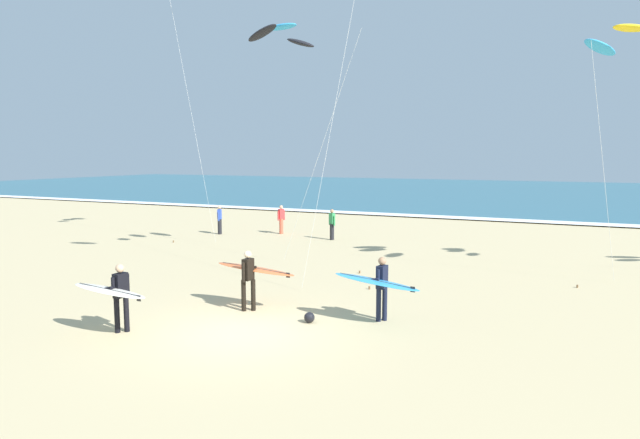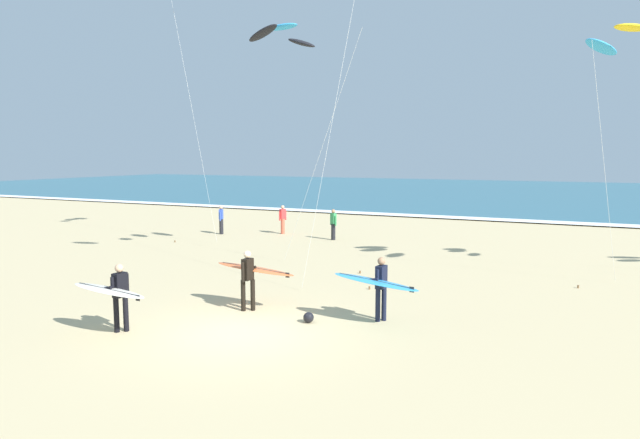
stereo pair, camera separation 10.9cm
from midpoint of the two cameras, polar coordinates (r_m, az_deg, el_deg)
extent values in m
plane|color=tan|center=(13.96, -8.05, -11.49)|extent=(160.00, 160.00, 0.00)
cube|color=#2D6075|center=(68.23, 19.21, 2.69)|extent=(160.00, 60.00, 0.08)
cube|color=white|center=(38.93, 14.37, 0.19)|extent=(160.00, 1.71, 0.01)
cylinder|color=black|center=(15.66, -7.76, -7.80)|extent=(0.13, 0.13, 0.88)
cylinder|color=black|center=(15.67, -6.78, -7.77)|extent=(0.13, 0.13, 0.88)
cube|color=black|center=(15.49, -7.31, -5.13)|extent=(0.21, 0.35, 0.60)
cube|color=red|center=(15.55, -7.63, -4.95)|extent=(0.02, 0.20, 0.32)
sphere|color=beige|center=(15.41, -7.33, -3.61)|extent=(0.21, 0.21, 0.21)
cylinder|color=black|center=(15.32, -7.79, -5.43)|extent=(0.09, 0.09, 0.56)
cylinder|color=black|center=(15.66, -6.84, -4.59)|extent=(0.09, 0.09, 0.26)
cylinder|color=black|center=(15.79, -6.83, -4.98)|extent=(0.25, 0.09, 0.14)
ellipsoid|color=orange|center=(15.80, -6.57, -5.12)|extent=(2.57, 0.59, 0.22)
cube|color=#333333|center=(15.79, -6.57, -4.99)|extent=(2.24, 0.08, 0.13)
cube|color=#262628|center=(15.26, -3.19, -5.77)|extent=(0.12, 0.02, 0.14)
cylinder|color=black|center=(14.58, -20.14, -9.24)|extent=(0.13, 0.13, 0.88)
cylinder|color=black|center=(14.58, -19.27, -9.21)|extent=(0.13, 0.13, 0.88)
cube|color=black|center=(14.40, -19.82, -6.39)|extent=(0.21, 0.35, 0.60)
cube|color=white|center=(14.47, -20.11, -6.18)|extent=(0.02, 0.20, 0.32)
sphere|color=tan|center=(14.31, -19.89, -4.75)|extent=(0.21, 0.21, 0.21)
cylinder|color=black|center=(14.22, -20.51, -6.12)|extent=(0.09, 0.09, 0.26)
cylinder|color=black|center=(14.24, -20.93, -6.66)|extent=(0.25, 0.09, 0.14)
cylinder|color=black|center=(14.56, -19.15, -6.38)|extent=(0.09, 0.09, 0.56)
ellipsoid|color=white|center=(14.18, -20.88, -6.88)|extent=(2.27, 0.56, 0.18)
cube|color=#333333|center=(14.17, -20.88, -6.74)|extent=(1.98, 0.08, 0.10)
cube|color=#262628|center=(13.52, -18.14, -7.73)|extent=(0.12, 0.02, 0.14)
cylinder|color=black|center=(14.64, 6.23, -8.80)|extent=(0.13, 0.13, 0.88)
cylinder|color=black|center=(14.74, 6.86, -8.70)|extent=(0.13, 0.13, 0.88)
cube|color=black|center=(14.51, 6.58, -5.93)|extent=(0.24, 0.36, 0.60)
cube|color=red|center=(14.55, 6.21, -5.73)|extent=(0.03, 0.20, 0.32)
sphere|color=#A87A59|center=(14.43, 6.60, -4.30)|extent=(0.21, 0.21, 0.21)
cylinder|color=black|center=(14.29, 6.19, -5.68)|extent=(0.09, 0.09, 0.26)
cylinder|color=black|center=(14.26, 5.81, -6.23)|extent=(0.26, 0.11, 0.14)
cylinder|color=black|center=(14.73, 6.96, -5.91)|extent=(0.09, 0.09, 0.56)
ellipsoid|color=#3399D8|center=(14.21, 5.95, -6.44)|extent=(2.42, 0.79, 0.25)
cube|color=#333333|center=(14.20, 5.96, -6.30)|extent=(2.08, 0.25, 0.16)
cube|color=#262628|center=(13.83, 9.71, -7.16)|extent=(0.12, 0.03, 0.14)
cylinder|color=silver|center=(17.50, 1.91, 12.52)|extent=(1.91, 1.12, 12.04)
cylinder|color=brown|center=(18.08, 5.32, -7.07)|extent=(0.06, 0.06, 0.10)
cylinder|color=silver|center=(27.72, -12.98, 10.94)|extent=(2.26, 0.46, 12.76)
cylinder|color=brown|center=(28.50, -14.69, -2.20)|extent=(0.06, 0.06, 0.10)
ellipsoid|color=yellow|center=(21.33, 29.69, 16.89)|extent=(1.41, 1.47, 0.20)
ellipsoid|color=#2D99DB|center=(21.95, 27.25, 15.60)|extent=(1.41, 1.47, 0.62)
cylinder|color=silver|center=(20.27, 27.50, 5.00)|extent=(1.15, 1.29, 7.82)
cylinder|color=brown|center=(20.08, 25.32, -6.30)|extent=(0.06, 0.06, 0.10)
ellipsoid|color=black|center=(23.53, -1.80, 17.83)|extent=(1.49, 0.80, 0.63)
ellipsoid|color=#2D99DB|center=(22.77, -3.73, 19.29)|extent=(1.50, 0.81, 0.20)
ellipsoid|color=black|center=(21.85, -5.79, 18.67)|extent=(1.49, 0.80, 0.63)
cylinder|color=silver|center=(21.05, 0.19, 6.97)|extent=(3.62, 0.78, 8.69)
cylinder|color=brown|center=(20.44, 4.33, -5.45)|extent=(0.06, 0.06, 0.10)
cylinder|color=black|center=(30.86, -10.09, -0.72)|extent=(0.22, 0.22, 0.84)
cube|color=#3351B7|center=(30.78, -10.11, 0.55)|extent=(0.29, 0.36, 0.54)
sphere|color=tan|center=(30.74, -10.13, 1.25)|extent=(0.20, 0.20, 0.20)
cylinder|color=#3351B7|center=(30.58, -10.20, 0.32)|extent=(0.08, 0.08, 0.50)
cylinder|color=#3351B7|center=(30.99, -10.02, 0.41)|extent=(0.08, 0.08, 0.50)
cylinder|color=black|center=(28.32, 1.49, -1.28)|extent=(0.22, 0.22, 0.84)
cube|color=#339351|center=(28.23, 1.50, 0.11)|extent=(0.37, 0.32, 0.54)
sphere|color=#A87A59|center=(28.19, 1.50, 0.87)|extent=(0.20, 0.20, 0.20)
cylinder|color=#339351|center=(28.07, 1.74, -0.14)|extent=(0.08, 0.08, 0.50)
cylinder|color=#339351|center=(28.41, 1.25, -0.05)|extent=(0.08, 0.08, 0.50)
cylinder|color=#D8593F|center=(30.57, -3.78, -0.70)|extent=(0.22, 0.22, 0.84)
cube|color=red|center=(30.49, -3.79, 0.58)|extent=(0.29, 0.36, 0.54)
sphere|color=tan|center=(30.45, -3.79, 1.29)|extent=(0.20, 0.20, 0.20)
cylinder|color=red|center=(30.37, -4.09, 0.37)|extent=(0.08, 0.08, 0.50)
cylinder|color=red|center=(30.63, -3.48, 0.42)|extent=(0.08, 0.08, 0.50)
sphere|color=black|center=(14.53, -0.98, -10.11)|extent=(0.28, 0.28, 0.28)
camera|label=1|loc=(0.05, -89.82, 0.02)|focal=30.89mm
camera|label=2|loc=(0.05, 90.18, -0.02)|focal=30.89mm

